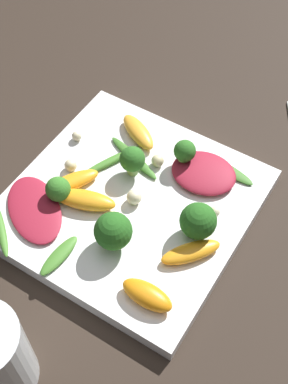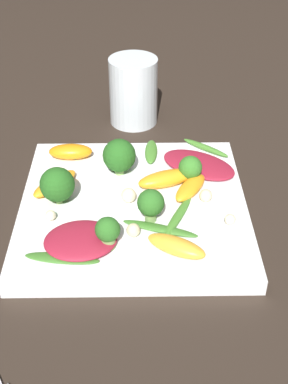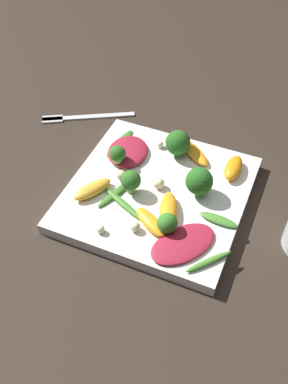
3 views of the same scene
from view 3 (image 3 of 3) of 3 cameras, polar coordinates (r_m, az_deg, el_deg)
name	(u,v)px [view 3 (image 3 of 3)]	position (r m, az deg, el deg)	size (l,w,h in m)	color
ground_plane	(157,198)	(0.74, 1.67, -0.78)	(2.40, 2.40, 0.00)	#2D231C
plate	(157,194)	(0.73, 1.69, -0.25)	(0.28, 0.28, 0.02)	white
fork	(78,117)	(0.90, -8.38, 9.41)	(0.17, 0.10, 0.01)	silver
radicchio_leaf_0	(183,244)	(0.66, 4.97, -6.55)	(0.11, 0.12, 0.01)	maroon
radicchio_leaf_1	(128,151)	(0.78, -2.07, 5.18)	(0.08, 0.09, 0.01)	maroon
orange_segment_0	(195,153)	(0.78, 6.48, 4.98)	(0.07, 0.06, 0.01)	orange
orange_segment_1	(92,189)	(0.72, -6.56, 0.36)	(0.05, 0.07, 0.02)	#FCAD33
orange_segment_2	(168,211)	(0.69, 3.13, -2.36)	(0.05, 0.08, 0.02)	orange
orange_segment_3	(233,168)	(0.76, 11.29, 3.02)	(0.03, 0.06, 0.02)	orange
orange_segment_4	(151,222)	(0.67, 0.84, -3.84)	(0.07, 0.05, 0.01)	orange
broccoli_floret_0	(117,155)	(0.75, -3.39, 4.73)	(0.03, 0.03, 0.04)	#84AD5B
broccoli_floret_1	(167,224)	(0.66, 2.96, -4.02)	(0.03, 0.03, 0.04)	#84AD5B
broccoli_floret_2	(179,143)	(0.77, 4.44, 6.20)	(0.04, 0.04, 0.05)	#7A9E51
broccoli_floret_3	(199,181)	(0.71, 7.03, 1.34)	(0.04, 0.04, 0.05)	#84AD5B
broccoli_floret_4	(131,181)	(0.71, -1.67, 1.41)	(0.03, 0.03, 0.04)	#84AD5B
arugula_sprig_0	(118,191)	(0.72, -3.35, 0.09)	(0.04, 0.09, 0.01)	#3D7528
arugula_sprig_1	(124,204)	(0.70, -2.59, -1.55)	(0.09, 0.05, 0.01)	#47842D
arugula_sprig_2	(209,261)	(0.64, 8.24, -8.72)	(0.06, 0.06, 0.01)	#47842D
arugula_sprig_3	(219,220)	(0.69, 9.47, -3.50)	(0.06, 0.02, 0.01)	#47842D
arugula_sprig_4	(120,143)	(0.81, -3.10, 6.22)	(0.03, 0.08, 0.00)	#3D7528
macadamia_nut_0	(122,174)	(0.74, -2.87, 2.25)	(0.02, 0.02, 0.02)	beige
macadamia_nut_1	(135,227)	(0.67, -1.16, -4.42)	(0.02, 0.02, 0.02)	beige
macadamia_nut_2	(158,183)	(0.72, 1.83, 1.13)	(0.02, 0.02, 0.02)	beige
macadamia_nut_3	(101,229)	(0.67, -5.55, -4.73)	(0.01, 0.01, 0.01)	beige
macadamia_nut_4	(160,144)	(0.80, 2.04, 6.06)	(0.01, 0.01, 0.01)	beige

